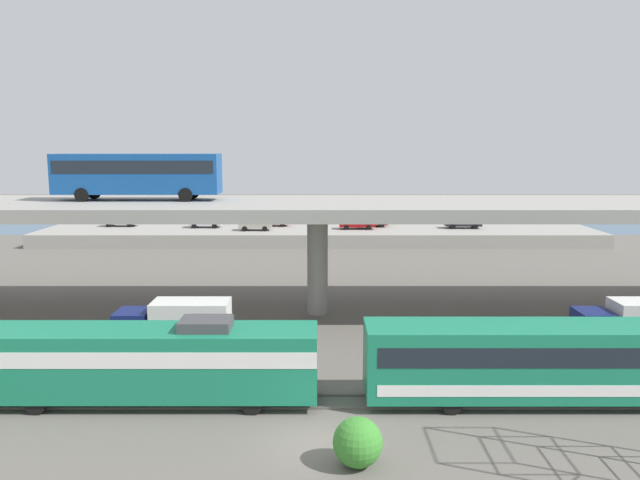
{
  "coord_description": "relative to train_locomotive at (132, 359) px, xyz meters",
  "views": [
    {
      "loc": [
        0.18,
        -24.21,
        12.33
      ],
      "look_at": [
        0.32,
        24.62,
        4.75
      ],
      "focal_mm": 34.64,
      "sensor_mm": 36.0,
      "label": 1
    }
  ],
  "objects": [
    {
      "name": "harbor_water",
      "position": [
        8.74,
        74.0,
        -2.19
      ],
      "size": [
        140.0,
        36.0,
        0.01
      ],
      "primitive_type": "cube",
      "color": "#385B7A",
      "rests_on": "ground_plane"
    },
    {
      "name": "shrub_right",
      "position": [
        10.38,
        -5.92,
        -1.22
      ],
      "size": [
        1.94,
        1.94,
        1.94
      ],
      "primitive_type": "sphere",
      "color": "#39862E",
      "rests_on": "ground_plane"
    },
    {
      "name": "parked_car_5",
      "position": [
        2.57,
        52.59,
        0.25
      ],
      "size": [
        4.52,
        1.93,
        1.5
      ],
      "color": "maroon",
      "rests_on": "pier_parking_lot"
    },
    {
      "name": "pier_parking_lot",
      "position": [
        8.74,
        51.0,
        -1.36
      ],
      "size": [
        70.33,
        13.72,
        1.67
      ],
      "primitive_type": "cube",
      "color": "gray",
      "rests_on": "ground_plane"
    },
    {
      "name": "train_coach_lead",
      "position": [
        22.3,
        -0.0,
        -0.02
      ],
      "size": [
        22.44,
        3.04,
        3.86
      ],
      "rotation": [
        0.0,
        0.0,
        3.14
      ],
      "color": "#197A56",
      "rests_on": "ground_plane"
    },
    {
      "name": "train_locomotive",
      "position": [
        0.0,
        0.0,
        0.0
      ],
      "size": [
        17.07,
        3.04,
        4.18
      ],
      "rotation": [
        0.0,
        0.0,
        3.14
      ],
      "color": "#197A56",
      "rests_on": "ground_plane"
    },
    {
      "name": "highway_overpass",
      "position": [
        8.74,
        16.0,
        5.42
      ],
      "size": [
        96.0,
        11.53,
        8.26
      ],
      "color": "gray",
      "rests_on": "ground_plane"
    },
    {
      "name": "rail_strip_far",
      "position": [
        8.74,
        0.76,
        -2.13
      ],
      "size": [
        110.0,
        0.12,
        0.12
      ],
      "primitive_type": "cube",
      "color": "#59544C",
      "rests_on": "ground_plane"
    },
    {
      "name": "parked_car_2",
      "position": [
        15.5,
        51.87,
        0.25
      ],
      "size": [
        4.37,
        1.84,
        1.5
      ],
      "color": "maroon",
      "rests_on": "pier_parking_lot"
    },
    {
      "name": "parked_car_4",
      "position": [
        0.86,
        48.36,
        0.25
      ],
      "size": [
        4.04,
        1.84,
        1.5
      ],
      "rotation": [
        0.0,
        0.0,
        3.14
      ],
      "color": "#9E998C",
      "rests_on": "pier_parking_lot"
    },
    {
      "name": "parked_car_7",
      "position": [
        -17.33,
        52.3,
        0.25
      ],
      "size": [
        4.38,
        1.87,
        1.5
      ],
      "color": "#9E998C",
      "rests_on": "pier_parking_lot"
    },
    {
      "name": "parked_car_1",
      "position": [
        27.26,
        50.42,
        0.25
      ],
      "size": [
        4.6,
        1.86,
        1.5
      ],
      "color": "black",
      "rests_on": "pier_parking_lot"
    },
    {
      "name": "ground_plane",
      "position": [
        8.74,
        -4.0,
        -2.19
      ],
      "size": [
        260.0,
        260.0,
        0.0
      ],
      "primitive_type": "plane",
      "color": "#605B54"
    },
    {
      "name": "parked_car_6",
      "position": [
        13.69,
        49.64,
        0.25
      ],
      "size": [
        4.52,
        1.91,
        1.5
      ],
      "rotation": [
        0.0,
        0.0,
        3.14
      ],
      "color": "maroon",
      "rests_on": "pier_parking_lot"
    },
    {
      "name": "service_truck_east",
      "position": [
        28.03,
        7.77,
        -0.55
      ],
      "size": [
        6.8,
        2.46,
        3.04
      ],
      "rotation": [
        0.0,
        0.0,
        3.14
      ],
      "color": "navy",
      "rests_on": "ground_plane"
    },
    {
      "name": "service_truck_west",
      "position": [
        0.27,
        7.77,
        -0.55
      ],
      "size": [
        6.8,
        2.46,
        3.04
      ],
      "rotation": [
        0.0,
        0.0,
        3.14
      ],
      "color": "navy",
      "rests_on": "ground_plane"
    },
    {
      "name": "parked_car_3",
      "position": [
        16.04,
        53.98,
        0.25
      ],
      "size": [
        4.23,
        1.88,
        1.5
      ],
      "rotation": [
        0.0,
        0.0,
        3.14
      ],
      "color": "#0C4C26",
      "rests_on": "pier_parking_lot"
    },
    {
      "name": "rail_strip_near",
      "position": [
        8.74,
        -0.76,
        -2.13
      ],
      "size": [
        110.0,
        0.12,
        0.12
      ],
      "primitive_type": "cube",
      "color": "#59544C",
      "rests_on": "ground_plane"
    },
    {
      "name": "parked_car_0",
      "position": [
        -5.89,
        51.08,
        0.25
      ],
      "size": [
        4.23,
        1.98,
        1.5
      ],
      "rotation": [
        0.0,
        0.0,
        3.14
      ],
      "color": "#B7B7BC",
      "rests_on": "pier_parking_lot"
    },
    {
      "name": "transit_bus_on_overpass",
      "position": [
        -4.42,
        17.13,
        8.13
      ],
      "size": [
        12.0,
        2.68,
        3.4
      ],
      "color": "#14478C",
      "rests_on": "highway_overpass"
    }
  ]
}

